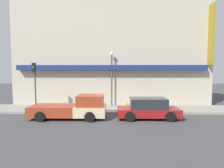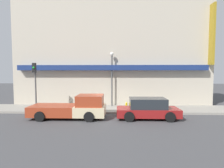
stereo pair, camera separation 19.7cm
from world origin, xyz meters
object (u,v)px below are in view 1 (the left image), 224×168
at_px(parked_car, 148,109).
at_px(street_lamp, 112,72).
at_px(traffic_light, 35,78).
at_px(fire_hydrant, 126,106).
at_px(pickup_truck, 74,108).

height_order(parked_car, street_lamp, street_lamp).
height_order(parked_car, traffic_light, traffic_light).
bearing_deg(street_lamp, fire_hydrant, -57.09).
height_order(street_lamp, traffic_light, street_lamp).
xyz_separation_m(parked_car, fire_hydrant, (-1.43, 2.04, -0.22)).
bearing_deg(fire_hydrant, parked_car, -54.88).
relative_size(parked_car, street_lamp, 0.87).
distance_m(parked_car, traffic_light, 9.59).
bearing_deg(parked_car, fire_hydrant, 124.10).
height_order(pickup_truck, fire_hydrant, pickup_truck).
relative_size(pickup_truck, street_lamp, 1.07).
relative_size(street_lamp, traffic_light, 1.29).
bearing_deg(street_lamp, parked_car, -55.97).
relative_size(parked_car, fire_hydrant, 6.58).
xyz_separation_m(fire_hydrant, street_lamp, (-1.30, 2.01, 2.92)).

